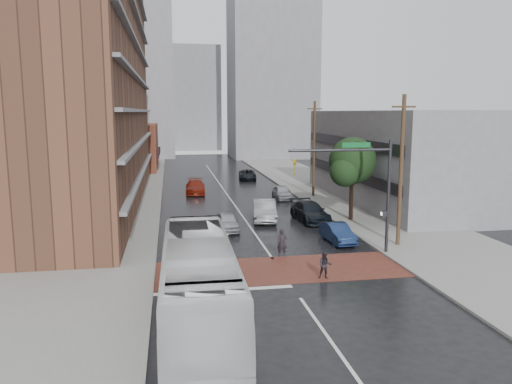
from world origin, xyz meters
name	(u,v)px	position (x,y,z in m)	size (l,w,h in m)	color
ground	(282,272)	(0.00, 0.00, 0.00)	(160.00, 160.00, 0.00)	black
crosswalk	(280,269)	(0.00, 0.50, 0.01)	(14.00, 5.00, 0.02)	brown
sidewalk_west	(116,200)	(-11.50, 25.00, 0.07)	(9.00, 90.00, 0.15)	gray
sidewalk_east	(335,194)	(11.50, 25.00, 0.07)	(9.00, 90.00, 0.15)	gray
apartment_block	(81,57)	(-14.00, 24.00, 14.00)	(10.00, 44.00, 28.00)	brown
storefront_west	(131,147)	(-12.00, 54.00, 3.50)	(8.00, 16.00, 7.00)	brown
building_east	(400,157)	(16.50, 20.00, 4.50)	(11.00, 26.00, 9.00)	gray
distant_tower_west	(127,76)	(-14.00, 78.00, 16.00)	(18.00, 16.00, 32.00)	gray
distant_tower_east	(271,65)	(14.00, 72.00, 18.00)	(16.00, 14.00, 36.00)	gray
distant_tower_center	(194,99)	(0.00, 95.00, 12.00)	(12.00, 10.00, 24.00)	gray
street_tree	(352,164)	(8.52, 12.03, 4.73)	(4.20, 4.10, 6.90)	#332319
signal_mast	(367,180)	(5.85, 2.50, 4.73)	(6.50, 0.30, 7.20)	#2D2D33
utility_pole_near	(401,170)	(8.80, 4.00, 5.14)	(1.60, 0.26, 10.00)	#473321
utility_pole_far	(314,148)	(8.80, 24.00, 5.14)	(1.60, 0.26, 10.00)	#473321
transit_bus	(199,280)	(-4.95, -5.61, 1.78)	(2.99, 12.78, 3.56)	silver
pedestrian_a	(282,243)	(0.68, 3.00, 0.88)	(0.64, 0.42, 1.75)	black
pedestrian_b	(325,265)	(2.03, -1.43, 0.75)	(0.73, 0.57, 1.50)	black
car_travel_a	(227,222)	(-1.89, 10.53, 0.67)	(1.58, 3.93, 1.34)	#B4B5BD
car_travel_b	(264,211)	(1.53, 13.37, 0.85)	(1.81, 5.18, 1.71)	#B2B6BA
car_travel_c	(195,187)	(-3.36, 28.29, 0.75)	(2.09, 5.13, 1.49)	maroon
suv_travel	(247,175)	(4.04, 38.69, 0.66)	(2.19, 4.75, 1.32)	black
car_parked_near	(338,233)	(5.20, 5.74, 0.65)	(1.38, 3.97, 1.31)	#16274F
car_parked_mid	(310,212)	(5.20, 12.64, 0.77)	(2.17, 5.33, 1.55)	black
car_parked_far	(282,192)	(5.27, 23.35, 0.70)	(1.66, 4.14, 1.41)	#B0B2B8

